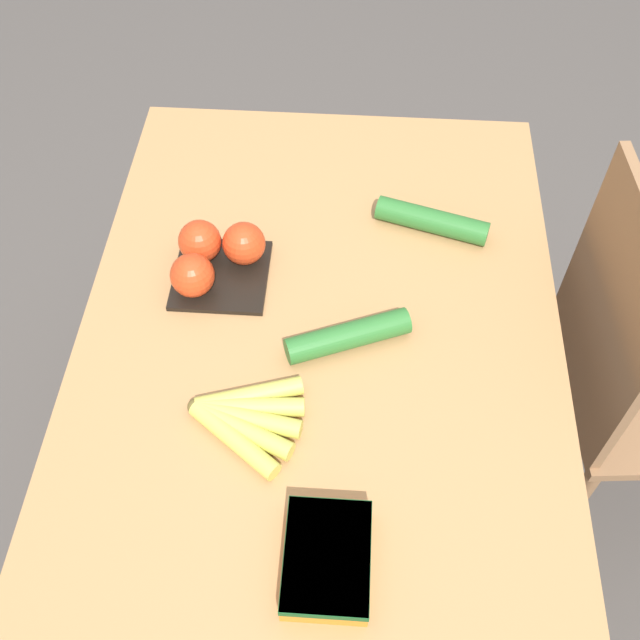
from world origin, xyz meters
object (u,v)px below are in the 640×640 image
(tomato_pack, at_px, (214,257))
(cucumber_near, at_px, (432,221))
(cucumber_far, at_px, (348,336))
(banana_bunch, at_px, (244,417))
(carrot_bag, at_px, (327,559))
(chair, at_px, (633,376))

(tomato_pack, xyz_separation_m, cucumber_near, (-0.14, 0.42, -0.02))
(tomato_pack, bearing_deg, cucumber_near, 108.73)
(tomato_pack, relative_size, cucumber_far, 0.79)
(banana_bunch, distance_m, cucumber_far, 0.24)
(carrot_bag, bearing_deg, banana_bunch, -146.46)
(cucumber_near, distance_m, cucumber_far, 0.33)
(chair, distance_m, banana_bunch, 0.86)
(tomato_pack, distance_m, cucumber_far, 0.30)
(banana_bunch, xyz_separation_m, cucumber_far, (-0.17, 0.16, 0.01))
(banana_bunch, xyz_separation_m, tomato_pack, (-0.32, -0.10, 0.03))
(cucumber_near, relative_size, cucumber_far, 1.01)
(carrot_bag, height_order, cucumber_far, cucumber_far)
(tomato_pack, bearing_deg, cucumber_far, 59.65)
(chair, relative_size, cucumber_far, 4.29)
(banana_bunch, relative_size, carrot_bag, 1.15)
(tomato_pack, height_order, cucumber_far, tomato_pack)
(chair, height_order, cucumber_near, chair)
(carrot_bag, bearing_deg, tomato_pack, -155.86)
(cucumber_far, bearing_deg, tomato_pack, -120.35)
(banana_bunch, xyz_separation_m, cucumber_near, (-0.46, 0.32, 0.01))
(banana_bunch, relative_size, cucumber_far, 0.86)
(tomato_pack, distance_m, carrot_bag, 0.61)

